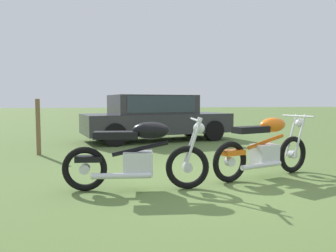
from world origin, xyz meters
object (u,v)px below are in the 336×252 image
object	(u,v)px
car_charcoal	(155,115)
fence_post_wooden	(38,127)
motorcycle_black	(138,156)
motorcycle_orange	(265,147)

from	to	relation	value
car_charcoal	fence_post_wooden	world-z (taller)	car_charcoal
motorcycle_black	motorcycle_orange	distance (m)	2.14
motorcycle_black	fence_post_wooden	world-z (taller)	fence_post_wooden
fence_post_wooden	motorcycle_black	bearing A→B (deg)	-61.00
motorcycle_black	motorcycle_orange	size ratio (longest dim) A/B	1.04
motorcycle_black	motorcycle_orange	world-z (taller)	same
motorcycle_black	fence_post_wooden	size ratio (longest dim) A/B	1.58
motorcycle_orange	fence_post_wooden	distance (m)	5.08
motorcycle_black	fence_post_wooden	xyz separation A→B (m)	(-1.92, 3.46, 0.16)
motorcycle_black	car_charcoal	bearing A→B (deg)	85.70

